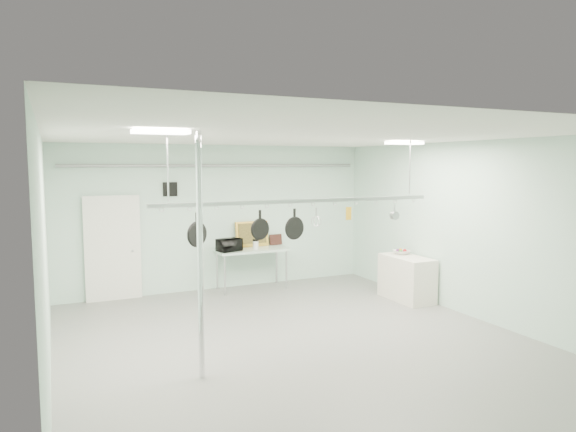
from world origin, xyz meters
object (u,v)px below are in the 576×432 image
prep_table (252,252)px  side_cabinet (407,278)px  coffee_canister (256,245)px  skillet_mid (260,224)px  microwave (229,245)px  skillet_left (197,230)px  pot_rack (302,199)px  fruit_bowl (402,252)px  skillet_right (294,224)px  chrome_pole (200,257)px

prep_table → side_cabinet: prep_table is taller
coffee_canister → skillet_mid: size_ratio=0.42×
coffee_canister → microwave: bearing=179.9°
skillet_mid → microwave: bearing=67.8°
side_cabinet → coffee_canister: bearing=139.6°
microwave → skillet_left: 3.66m
skillet_mid → pot_rack: bearing=-12.2°
pot_rack → fruit_bowl: 3.56m
prep_table → skillet_right: 3.49m
prep_table → fruit_bowl: 3.25m
prep_table → coffee_canister: (0.06, -0.08, 0.17)m
skillet_left → skillet_right: (1.57, 0.00, 0.01)m
prep_table → skillet_left: skillet_left is taller
fruit_bowl → skillet_mid: 4.09m
fruit_bowl → skillet_right: skillet_right is taller
skillet_left → skillet_right: 1.57m
prep_table → skillet_left: (-2.10, -3.30, 1.00)m
pot_rack → skillet_right: (-0.13, 0.00, -0.39)m
microwave → fruit_bowl: bearing=132.8°
coffee_canister → fruit_bowl: 3.16m
chrome_pole → fruit_bowl: (4.92, 2.28, -0.66)m
chrome_pole → prep_table: (2.30, 4.20, -0.77)m
prep_table → pot_rack: (-0.40, -3.30, 1.40)m
coffee_canister → skillet_right: 3.38m
pot_rack → skillet_right: 0.41m
skillet_mid → skillet_right: size_ratio=0.92×
fruit_bowl → skillet_mid: skillet_mid is taller
skillet_mid → skillet_right: bearing=-12.2°
chrome_pole → pot_rack: (1.90, 0.90, 0.63)m
coffee_canister → prep_table: bearing=126.0°
microwave → skillet_left: bearing=47.2°
chrome_pole → prep_table: bearing=61.3°
chrome_pole → side_cabinet: chrome_pole is taller
coffee_canister → fruit_bowl: bearing=-35.7°
pot_rack → fruit_bowl: (3.02, 1.38, -1.29)m
side_cabinet → skillet_right: (-3.08, -1.10, 1.39)m
chrome_pole → skillet_mid: 1.51m
pot_rack → skillet_mid: bearing=180.0°
chrome_pole → skillet_mid: chrome_pole is taller
chrome_pole → microwave: (1.75, 4.12, -0.56)m
side_cabinet → skillet_right: 3.56m
prep_table → pot_rack: bearing=-96.9°
coffee_canister → side_cabinet: bearing=-40.4°
pot_rack → skillet_mid: (-0.72, 0.00, -0.37)m
microwave → skillet_mid: size_ratio=1.11×
microwave → skillet_right: skillet_right is taller
skillet_right → coffee_canister: bearing=67.5°
chrome_pole → fruit_bowl: size_ratio=9.30×
skillet_left → pot_rack: bearing=-29.1°
side_cabinet → microwave: (-3.10, 2.12, 0.59)m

